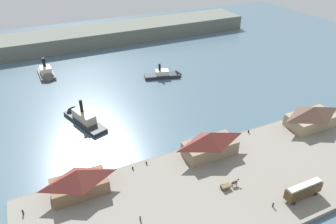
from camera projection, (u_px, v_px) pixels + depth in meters
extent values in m
plane|color=#476070|center=(192.00, 142.00, 101.97)|extent=(320.00, 320.00, 0.00)
cube|color=gray|center=(232.00, 184.00, 84.59)|extent=(110.00, 36.00, 1.20)
cube|color=#666159|center=(198.00, 146.00, 98.92)|extent=(110.00, 0.80, 1.00)
cube|color=brown|center=(80.00, 186.00, 80.31)|extent=(14.02, 7.47, 4.00)
pyramid|color=maroon|center=(78.00, 175.00, 78.39)|extent=(14.30, 7.85, 3.39)
cube|color=#847056|center=(210.00, 148.00, 93.44)|extent=(15.76, 7.30, 4.43)
pyramid|color=maroon|center=(211.00, 137.00, 91.40)|extent=(16.08, 7.67, 3.48)
cube|color=#998466|center=(311.00, 120.00, 106.91)|extent=(16.35, 8.69, 4.16)
pyramid|color=#473328|center=(313.00, 111.00, 105.02)|extent=(16.68, 9.12, 3.13)
cube|color=#4C381E|center=(303.00, 190.00, 78.68)|extent=(10.36, 2.39, 2.86)
cube|color=beige|center=(305.00, 185.00, 77.81)|extent=(9.95, 1.67, 0.50)
cylinder|color=black|center=(309.00, 188.00, 81.89)|extent=(0.90, 0.18, 0.90)
cylinder|color=black|center=(316.00, 194.00, 80.03)|extent=(0.90, 0.18, 0.90)
cylinder|color=black|center=(287.00, 197.00, 79.28)|extent=(0.90, 0.18, 0.90)
cylinder|color=black|center=(294.00, 203.00, 77.42)|extent=(0.90, 0.18, 0.90)
cube|color=brown|center=(226.00, 186.00, 81.94)|extent=(2.51, 1.46, 0.50)
cylinder|color=#4C3828|center=(222.00, 186.00, 82.37)|extent=(1.20, 0.10, 1.20)
cylinder|color=#4C3828|center=(225.00, 190.00, 81.23)|extent=(1.20, 0.10, 1.20)
ellipsoid|color=#473323|center=(234.00, 182.00, 82.77)|extent=(2.00, 0.70, 0.90)
ellipsoid|color=#473323|center=(238.00, 180.00, 82.88)|extent=(0.70, 0.32, 0.44)
cylinder|color=#473323|center=(236.00, 183.00, 83.45)|extent=(0.16, 0.16, 1.00)
cylinder|color=#473323|center=(237.00, 184.00, 83.14)|extent=(0.16, 0.16, 1.00)
cylinder|color=#473323|center=(232.00, 184.00, 83.02)|extent=(0.16, 0.16, 1.00)
cylinder|color=#473323|center=(233.00, 185.00, 82.70)|extent=(0.16, 0.16, 1.00)
cylinder|color=#232328|center=(23.00, 212.00, 74.84)|extent=(0.39, 0.39, 1.32)
sphere|color=#CCA889|center=(22.00, 210.00, 74.44)|extent=(0.24, 0.24, 0.24)
cylinder|color=#232328|center=(273.00, 205.00, 76.79)|extent=(0.37, 0.37, 1.27)
sphere|color=#CCA889|center=(274.00, 203.00, 76.40)|extent=(0.23, 0.23, 0.23)
cylinder|color=#3D4C42|center=(140.00, 218.00, 73.33)|extent=(0.38, 0.38, 1.31)
sphere|color=#CCA889|center=(140.00, 216.00, 72.93)|extent=(0.24, 0.24, 0.24)
cylinder|color=black|center=(248.00, 131.00, 103.98)|extent=(0.44, 0.44, 0.90)
cylinder|color=black|center=(146.00, 162.00, 90.63)|extent=(0.44, 0.44, 0.90)
cylinder|color=black|center=(133.00, 168.00, 88.73)|extent=(0.44, 0.44, 0.90)
cube|color=#23282D|center=(85.00, 121.00, 111.01)|extent=(11.83, 21.11, 1.32)
cone|color=#23282D|center=(70.00, 111.00, 117.31)|extent=(5.84, 5.08, 4.90)
cube|color=#B2A893|center=(84.00, 116.00, 109.88)|extent=(6.97, 10.92, 3.05)
cylinder|color=black|center=(81.00, 106.00, 108.36)|extent=(1.10, 1.10, 4.76)
cube|color=#23282D|center=(162.00, 76.00, 143.70)|extent=(16.70, 8.69, 1.50)
cone|color=#23282D|center=(179.00, 75.00, 144.93)|extent=(3.88, 4.93, 4.35)
cube|color=silver|center=(162.00, 72.00, 142.79)|extent=(6.65, 5.12, 2.00)
cylinder|color=black|center=(160.00, 67.00, 141.30)|extent=(1.09, 1.09, 3.12)
cube|color=#514C47|center=(46.00, 74.00, 145.42)|extent=(6.83, 14.45, 1.43)
cone|color=#514C47|center=(49.00, 80.00, 139.98)|extent=(5.80, 2.76, 5.72)
cube|color=silver|center=(46.00, 70.00, 144.33)|extent=(4.97, 6.14, 2.77)
cylinder|color=black|center=(44.00, 62.00, 143.30)|extent=(1.34, 1.34, 4.04)
cube|color=#60665B|center=(103.00, 35.00, 185.24)|extent=(180.00, 24.00, 8.00)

